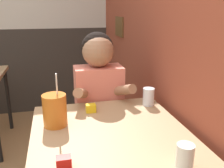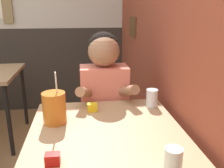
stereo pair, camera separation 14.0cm
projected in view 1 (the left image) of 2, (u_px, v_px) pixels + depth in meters
brick_wall_right at (139, 8)px, 2.10m from camera, size 0.08×4.46×2.70m
back_wall at (12, 8)px, 3.01m from camera, size 5.29×0.09×2.70m
main_table at (110, 144)px, 1.31m from camera, size 0.80×0.87×0.74m
person_seated at (99, 107)px, 1.85m from camera, size 0.42×0.42×1.20m
cocktail_pitcher at (55, 110)px, 1.33m from camera, size 0.13×0.13×0.29m
glass_near_pitcher at (149, 97)px, 1.62m from camera, size 0.07×0.07×0.11m
glass_center at (185, 157)px, 0.98m from camera, size 0.07×0.07×0.10m
condiment_ketchup at (64, 163)px, 0.99m from camera, size 0.06×0.04×0.05m
condiment_mustard at (91, 108)px, 1.52m from camera, size 0.06×0.04×0.05m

